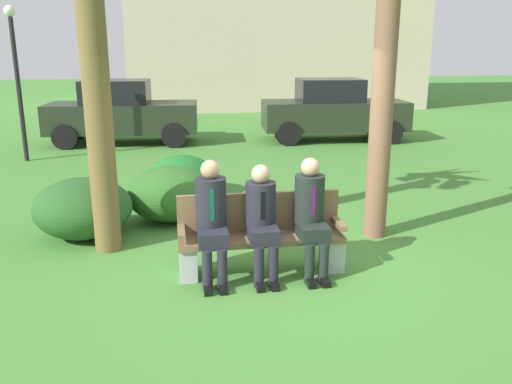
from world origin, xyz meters
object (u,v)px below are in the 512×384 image
object	(u,v)px
shrub_mid_lawn	(181,176)
parked_car_near	(122,112)
seated_man_middle	(262,216)
street_lamp	(16,67)
shrub_near_bench	(172,193)
seated_man_left	(212,215)
seated_man_right	(311,211)
shrub_far_lawn	(83,208)
parked_car_far	(333,110)
park_bench	(261,236)

from	to	relation	value
shrub_mid_lawn	parked_car_near	distance (m)	5.68
seated_man_middle	street_lamp	bearing A→B (deg)	121.37
shrub_near_bench	street_lamp	size ratio (longest dim) A/B	0.39
seated_man_left	shrub_mid_lawn	distance (m)	3.53
parked_car_near	seated_man_right	bearing A→B (deg)	-72.42
shrub_near_bench	shrub_mid_lawn	xyz separation A→B (m)	(0.16, 1.34, -0.06)
street_lamp	seated_man_left	bearing A→B (deg)	-62.01
shrub_mid_lawn	shrub_far_lawn	xyz separation A→B (m)	(-1.34, -1.90, 0.05)
shrub_far_lawn	shrub_mid_lawn	bearing A→B (deg)	54.74
shrub_near_bench	parked_car_far	world-z (taller)	parked_car_far
shrub_near_bench	parked_car_near	size ratio (longest dim) A/B	0.33
parked_car_far	seated_man_left	bearing A→B (deg)	-114.84
seated_man_right	parked_car_near	world-z (taller)	parked_car_near
seated_man_left	parked_car_near	world-z (taller)	parked_car_near
park_bench	shrub_far_lawn	distance (m)	2.64
park_bench	shrub_far_lawn	size ratio (longest dim) A/B	1.43
seated_man_right	parked_car_near	size ratio (longest dim) A/B	0.33
parked_car_far	shrub_near_bench	bearing A→B (deg)	-124.48
park_bench	parked_car_near	size ratio (longest dim) A/B	0.47
seated_man_left	street_lamp	world-z (taller)	street_lamp
park_bench	seated_man_right	bearing A→B (deg)	-12.59
seated_man_middle	parked_car_near	size ratio (longest dim) A/B	0.32
shrub_near_bench	parked_car_far	xyz separation A→B (m)	(4.42, 6.44, 0.43)
park_bench	street_lamp	distance (m)	8.27
parked_car_far	street_lamp	distance (m)	7.96
seated_man_middle	parked_car_near	xyz separation A→B (m)	(-2.28, 8.97, 0.13)
shrub_mid_lawn	park_bench	bearing A→B (deg)	-76.03
shrub_mid_lawn	parked_car_near	size ratio (longest dim) A/B	0.28
seated_man_left	seated_man_right	size ratio (longest dim) A/B	1.01
seated_man_middle	parked_car_far	distance (m)	9.26
seated_man_left	parked_car_near	distance (m)	9.13
seated_man_right	parked_car_far	bearing A→B (deg)	71.56
shrub_near_bench	shrub_far_lawn	distance (m)	1.31
shrub_mid_lawn	shrub_far_lawn	world-z (taller)	shrub_far_lawn
seated_man_left	street_lamp	size ratio (longest dim) A/B	0.40
shrub_near_bench	shrub_far_lawn	xyz separation A→B (m)	(-1.18, -0.56, -0.00)
shrub_mid_lawn	parked_car_far	size ratio (longest dim) A/B	0.28
shrub_near_bench	parked_car_near	xyz separation A→B (m)	(-1.29, 6.81, 0.43)
seated_man_middle	street_lamp	world-z (taller)	street_lamp
shrub_far_lawn	parked_car_near	size ratio (longest dim) A/B	0.33
seated_man_left	seated_man_middle	size ratio (longest dim) A/B	1.06
seated_man_right	shrub_far_lawn	size ratio (longest dim) A/B	1.01
seated_man_left	parked_car_near	xyz separation A→B (m)	(-1.73, 8.97, 0.09)
shrub_near_bench	shrub_far_lawn	world-z (taller)	shrub_near_bench
seated_man_right	shrub_near_bench	xyz separation A→B (m)	(-1.55, 2.16, -0.33)
seated_man_left	shrub_far_lawn	xyz separation A→B (m)	(-1.62, 1.60, -0.33)
seated_man_right	street_lamp	distance (m)	8.62
shrub_near_bench	parked_car_near	distance (m)	6.94
park_bench	parked_car_far	distance (m)	9.15
shrub_mid_lawn	parked_car_far	bearing A→B (deg)	50.12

